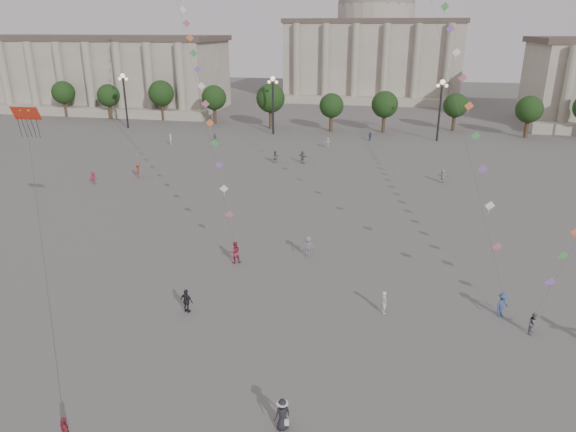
# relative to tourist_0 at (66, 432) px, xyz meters

# --- Properties ---
(ground) EXTENTS (360.00, 360.00, 0.00)m
(ground) POSITION_rel_tourist_0_xyz_m (6.80, 7.15, -0.84)
(ground) COLOR #52504D
(ground) RESTS_ON ground
(hall_west) EXTENTS (84.00, 26.22, 17.20)m
(hall_west) POSITION_rel_tourist_0_xyz_m (-68.20, 101.05, 7.59)
(hall_west) COLOR gray
(hall_west) RESTS_ON ground
(hall_central) EXTENTS (48.30, 34.30, 35.50)m
(hall_central) POSITION_rel_tourist_0_xyz_m (6.80, 136.37, 13.39)
(hall_central) COLOR gray
(hall_central) RESTS_ON ground
(tree_row) EXTENTS (137.12, 5.12, 8.00)m
(tree_row) POSITION_rel_tourist_0_xyz_m (6.80, 85.15, 4.56)
(tree_row) COLOR #39281C
(tree_row) RESTS_ON ground
(lamp_post_far_west) EXTENTS (2.00, 0.90, 10.65)m
(lamp_post_far_west) POSITION_rel_tourist_0_xyz_m (-38.20, 77.15, 6.51)
(lamp_post_far_west) COLOR #262628
(lamp_post_far_west) RESTS_ON ground
(lamp_post_mid_west) EXTENTS (2.00, 0.90, 10.65)m
(lamp_post_mid_west) POSITION_rel_tourist_0_xyz_m (-8.20, 77.15, 6.51)
(lamp_post_mid_west) COLOR #262628
(lamp_post_mid_west) RESTS_ON ground
(lamp_post_mid_east) EXTENTS (2.00, 0.90, 10.65)m
(lamp_post_mid_east) POSITION_rel_tourist_0_xyz_m (21.80, 77.15, 6.51)
(lamp_post_mid_east) COLOR #262628
(lamp_post_mid_east) RESTS_ON ground
(person_crowd_0) EXTENTS (0.94, 0.92, 1.59)m
(person_crowd_0) POSITION_rel_tourist_0_xyz_m (10.09, 74.92, -0.04)
(person_crowd_0) COLOR #354C78
(person_crowd_0) RESTS_ON ground
(person_crowd_2) EXTENTS (1.15, 1.19, 1.63)m
(person_crowd_2) POSITION_rel_tourist_0_xyz_m (-23.22, 40.29, -0.02)
(person_crowd_2) COLOR maroon
(person_crowd_2) RESTS_ON ground
(person_crowd_4) EXTENTS (1.65, 1.35, 1.77)m
(person_crowd_4) POSITION_rel_tourist_0_xyz_m (3.53, 67.41, 0.05)
(person_crowd_4) COLOR silver
(person_crowd_4) RESTS_ON ground
(person_crowd_6) EXTENTS (1.33, 0.88, 1.92)m
(person_crowd_6) POSITION_rel_tourist_0_xyz_m (7.65, 23.99, 0.12)
(person_crowd_6) COLOR slate
(person_crowd_6) RESTS_ON ground
(person_crowd_7) EXTENTS (1.67, 1.21, 1.75)m
(person_crowd_7) POSITION_rel_tourist_0_xyz_m (20.94, 50.30, 0.04)
(person_crowd_7) COLOR #B9B8B4
(person_crowd_7) RESTS_ON ground
(person_crowd_10) EXTENTS (0.47, 0.68, 1.81)m
(person_crowd_10) POSITION_rel_tourist_0_xyz_m (-23.43, 64.72, 0.07)
(person_crowd_10) COLOR silver
(person_crowd_10) RESTS_ON ground
(person_crowd_12) EXTENTS (1.79, 1.38, 1.89)m
(person_crowd_12) POSITION_rel_tourist_0_xyz_m (1.24, 56.56, 0.11)
(person_crowd_12) COLOR slate
(person_crowd_12) RESTS_ON ground
(person_crowd_13) EXTENTS (0.61, 0.72, 1.68)m
(person_crowd_13) POSITION_rel_tourist_0_xyz_m (14.54, 15.74, 0.00)
(person_crowd_13) COLOR silver
(person_crowd_13) RESTS_ON ground
(person_crowd_16) EXTENTS (0.95, 0.62, 1.50)m
(person_crowd_16) POSITION_rel_tourist_0_xyz_m (-16.90, 68.85, -0.09)
(person_crowd_16) COLOR slate
(person_crowd_16) RESTS_ON ground
(person_crowd_17) EXTENTS (1.17, 1.44, 1.95)m
(person_crowd_17) POSITION_rel_tourist_0_xyz_m (-18.97, 44.28, 0.14)
(person_crowd_17) COLOR brown
(person_crowd_17) RESTS_ON ground
(person_crowd_19) EXTENTS (0.98, 0.80, 1.85)m
(person_crowd_19) POSITION_rel_tourist_0_xyz_m (-2.76, 55.86, 0.09)
(person_crowd_19) COLOR #5C5B5F
(person_crowd_19) RESTS_ON ground
(tourist_0) EXTENTS (1.04, 0.90, 1.67)m
(tourist_0) POSITION_rel_tourist_0_xyz_m (0.00, 0.00, 0.00)
(tourist_0) COLOR maroon
(tourist_0) RESTS_ON ground
(tourist_1) EXTENTS (1.13, 0.72, 1.78)m
(tourist_1) POSITION_rel_tourist_0_xyz_m (0.85, 12.94, 0.05)
(tourist_1) COLOR #232228
(tourist_1) RESTS_ON ground
(kite_flyer_0) EXTENTS (1.18, 1.09, 1.94)m
(kite_flyer_0) POSITION_rel_tourist_0_xyz_m (1.75, 21.46, 0.14)
(kite_flyer_0) COLOR #98293D
(kite_flyer_0) RESTS_ON ground
(kite_flyer_1) EXTENTS (1.31, 1.32, 1.83)m
(kite_flyer_1) POSITION_rel_tourist_0_xyz_m (22.63, 16.92, 0.08)
(kite_flyer_1) COLOR #374E7D
(kite_flyer_1) RESTS_ON ground
(kite_flyer_2) EXTENTS (0.85, 0.92, 1.52)m
(kite_flyer_2) POSITION_rel_tourist_0_xyz_m (24.29, 15.09, -0.08)
(kite_flyer_2) COLOR slate
(kite_flyer_2) RESTS_ON ground
(hat_person) EXTENTS (1.01, 0.98, 1.75)m
(hat_person) POSITION_rel_tourist_0_xyz_m (9.94, 3.30, 0.07)
(hat_person) COLOR black
(hat_person) RESTS_ON ground
(dragon_kite) EXTENTS (7.55, 8.86, 24.23)m
(dragon_kite) POSITION_rel_tourist_0_xyz_m (-12.66, 16.86, 11.35)
(dragon_kite) COLOR red
(dragon_kite) RESTS_ON ground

